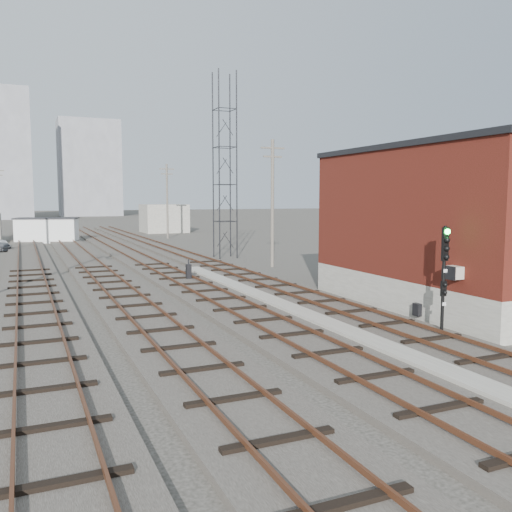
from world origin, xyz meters
TOP-DOWN VIEW (x-y plane):
  - ground at (0.00, 60.00)m, footprint 320.00×320.00m
  - track_right at (2.50, 39.00)m, footprint 3.20×90.00m
  - track_mid_right at (-1.50, 39.00)m, footprint 3.20×90.00m
  - track_mid_left at (-5.50, 39.00)m, footprint 3.20×90.00m
  - track_left at (-9.50, 39.00)m, footprint 3.20×90.00m
  - platform_curb at (0.50, 14.00)m, footprint 0.90×28.00m
  - brick_building at (7.50, 12.00)m, footprint 6.54×12.20m
  - lattice_tower at (5.50, 35.00)m, footprint 1.60×1.60m
  - utility_pole_right_a at (6.50, 28.00)m, footprint 1.80×0.24m
  - utility_pole_right_b at (6.50, 58.00)m, footprint 1.80×0.24m
  - apartment_right at (8.00, 150.00)m, footprint 16.00×12.00m
  - shed_right at (9.00, 70.00)m, footprint 6.00×6.00m
  - signal_mast at (3.70, 7.82)m, footprint 0.40×0.41m
  - switch_stand at (-1.00, 23.60)m, footprint 0.29×0.29m
  - site_trailer at (-7.31, 57.17)m, footprint 7.08×4.55m

SIDE VIEW (x-z plane):
  - ground at x=0.00m, z-range 0.00..0.00m
  - track_right at x=2.50m, z-range -0.09..0.30m
  - track_mid_right at x=-1.50m, z-range -0.09..0.30m
  - track_mid_left at x=-5.50m, z-range -0.09..0.30m
  - track_left at x=-9.50m, z-range -0.09..0.30m
  - platform_curb at x=0.50m, z-range 0.00..0.26m
  - switch_stand at x=-1.00m, z-range -0.03..1.21m
  - site_trailer at x=-7.31m, z-range 0.01..2.77m
  - shed_right at x=9.00m, z-range 0.00..4.00m
  - signal_mast at x=3.70m, z-range 0.33..4.28m
  - brick_building at x=7.50m, z-range 0.02..7.24m
  - utility_pole_right_a at x=6.50m, z-range 0.30..9.30m
  - utility_pole_right_b at x=6.50m, z-range 0.30..9.30m
  - lattice_tower at x=5.50m, z-range 0.00..15.00m
  - apartment_right at x=8.00m, z-range 0.00..26.00m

